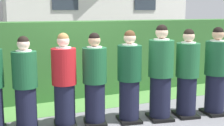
{
  "coord_description": "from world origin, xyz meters",
  "views": [
    {
      "loc": [
        -2.14,
        -4.71,
        1.92
      ],
      "look_at": [
        0.0,
        0.0,
        1.05
      ],
      "focal_mm": 49.82,
      "sensor_mm": 36.0,
      "label": 1
    }
  ],
  "objects_px": {
    "student_front_row_1": "(25,86)",
    "student_front_row_4": "(129,79)",
    "student_front_row_3": "(95,81)",
    "student_front_row_5": "(161,75)",
    "student_in_red_blazer": "(64,83)",
    "student_front_row_6": "(187,75)",
    "student_front_row_7": "(216,73)"
  },
  "relations": [
    {
      "from": "student_front_row_1",
      "to": "student_front_row_4",
      "type": "height_order",
      "value": "student_front_row_4"
    },
    {
      "from": "student_front_row_3",
      "to": "student_front_row_5",
      "type": "distance_m",
      "value": 1.18
    },
    {
      "from": "student_in_red_blazer",
      "to": "student_front_row_5",
      "type": "distance_m",
      "value": 1.69
    },
    {
      "from": "student_in_red_blazer",
      "to": "student_front_row_6",
      "type": "distance_m",
      "value": 2.21
    },
    {
      "from": "student_front_row_4",
      "to": "student_front_row_6",
      "type": "relative_size",
      "value": 0.99
    },
    {
      "from": "student_front_row_3",
      "to": "student_front_row_6",
      "type": "xyz_separation_m",
      "value": [
        1.67,
        -0.32,
        0.02
      ]
    },
    {
      "from": "student_front_row_3",
      "to": "student_front_row_6",
      "type": "relative_size",
      "value": 0.97
    },
    {
      "from": "student_front_row_6",
      "to": "student_in_red_blazer",
      "type": "bearing_deg",
      "value": 168.74
    },
    {
      "from": "student_in_red_blazer",
      "to": "student_front_row_3",
      "type": "xyz_separation_m",
      "value": [
        0.5,
        -0.11,
        -0.0
      ]
    },
    {
      "from": "student_front_row_6",
      "to": "student_front_row_7",
      "type": "xyz_separation_m",
      "value": [
        0.57,
        -0.11,
        0.01
      ]
    },
    {
      "from": "student_in_red_blazer",
      "to": "student_front_row_4",
      "type": "distance_m",
      "value": 1.12
    },
    {
      "from": "student_in_red_blazer",
      "to": "student_front_row_3",
      "type": "relative_size",
      "value": 1.0
    },
    {
      "from": "student_in_red_blazer",
      "to": "student_front_row_6",
      "type": "relative_size",
      "value": 0.98
    },
    {
      "from": "student_front_row_1",
      "to": "student_front_row_5",
      "type": "relative_size",
      "value": 0.91
    },
    {
      "from": "student_front_row_3",
      "to": "student_front_row_5",
      "type": "relative_size",
      "value": 0.93
    },
    {
      "from": "student_front_row_5",
      "to": "student_front_row_7",
      "type": "distance_m",
      "value": 1.11
    },
    {
      "from": "student_front_row_3",
      "to": "student_front_row_6",
      "type": "bearing_deg",
      "value": -10.97
    },
    {
      "from": "student_front_row_1",
      "to": "student_front_row_5",
      "type": "distance_m",
      "value": 2.31
    },
    {
      "from": "student_front_row_3",
      "to": "student_front_row_5",
      "type": "xyz_separation_m",
      "value": [
        1.15,
        -0.25,
        0.06
      ]
    },
    {
      "from": "student_front_row_1",
      "to": "student_in_red_blazer",
      "type": "bearing_deg",
      "value": -10.9
    },
    {
      "from": "student_front_row_3",
      "to": "student_front_row_4",
      "type": "height_order",
      "value": "student_front_row_4"
    },
    {
      "from": "student_front_row_1",
      "to": "student_front_row_7",
      "type": "distance_m",
      "value": 3.42
    },
    {
      "from": "student_front_row_5",
      "to": "student_front_row_6",
      "type": "distance_m",
      "value": 0.53
    },
    {
      "from": "student_front_row_3",
      "to": "student_front_row_6",
      "type": "height_order",
      "value": "student_front_row_6"
    },
    {
      "from": "student_front_row_1",
      "to": "student_front_row_6",
      "type": "relative_size",
      "value": 0.95
    },
    {
      "from": "student_front_row_3",
      "to": "student_front_row_4",
      "type": "relative_size",
      "value": 0.98
    },
    {
      "from": "student_front_row_1",
      "to": "student_front_row_6",
      "type": "distance_m",
      "value": 2.84
    },
    {
      "from": "student_in_red_blazer",
      "to": "student_front_row_3",
      "type": "distance_m",
      "value": 0.51
    },
    {
      "from": "student_in_red_blazer",
      "to": "student_front_row_5",
      "type": "xyz_separation_m",
      "value": [
        1.65,
        -0.36,
        0.06
      ]
    },
    {
      "from": "student_front_row_1",
      "to": "student_front_row_7",
      "type": "relative_size",
      "value": 0.94
    },
    {
      "from": "student_in_red_blazer",
      "to": "student_front_row_7",
      "type": "bearing_deg",
      "value": -11.19
    },
    {
      "from": "student_front_row_1",
      "to": "student_in_red_blazer",
      "type": "relative_size",
      "value": 0.98
    }
  ]
}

